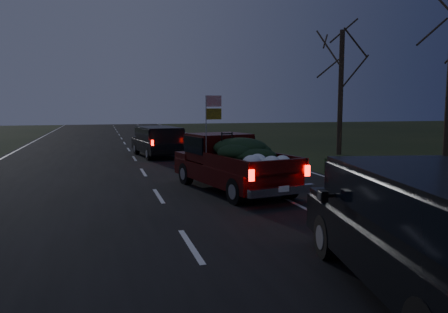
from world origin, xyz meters
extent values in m
plane|color=black|center=(0.00, 0.00, 0.00)|extent=(120.00, 120.00, 0.00)
cube|color=black|center=(0.00, 0.00, 0.01)|extent=(14.00, 120.00, 0.02)
cube|color=black|center=(7.80, 3.00, 0.30)|extent=(1.00, 10.00, 0.60)
cylinder|color=black|center=(11.50, 14.00, 3.50)|extent=(0.28, 0.28, 7.00)
cube|color=#3F0908|center=(2.44, 5.33, 0.61)|extent=(3.03, 5.39, 0.56)
cube|color=#3F0908|center=(2.26, 6.22, 1.37)|extent=(2.17, 1.98, 0.91)
cube|color=black|center=(2.26, 6.22, 1.47)|extent=(2.25, 1.90, 0.56)
cube|color=#3F0908|center=(2.71, 4.03, 0.91)|extent=(2.42, 3.17, 0.06)
ellipsoid|color=black|center=(2.66, 4.54, 1.37)|extent=(1.96, 2.12, 0.61)
cylinder|color=gray|center=(1.55, 5.14, 2.08)|extent=(0.03, 0.03, 2.03)
cube|color=red|center=(1.82, 5.20, 2.93)|extent=(0.52, 0.13, 0.35)
cube|color=gold|center=(1.82, 5.20, 2.52)|extent=(0.52, 0.13, 0.35)
cube|color=black|center=(1.33, 15.72, 0.60)|extent=(2.54, 4.87, 0.58)
cube|color=black|center=(1.36, 15.48, 1.26)|extent=(2.25, 3.60, 0.78)
cube|color=black|center=(1.36, 15.48, 1.34)|extent=(2.34, 3.52, 0.47)
cube|color=black|center=(2.90, -3.22, 0.69)|extent=(3.21, 5.67, 0.67)
cube|color=black|center=(2.84, -3.49, 1.45)|extent=(2.80, 4.22, 0.89)
cube|color=black|center=(2.84, -3.49, 1.53)|extent=(2.89, 4.13, 0.53)
cube|color=black|center=(1.82, -1.93, 1.31)|extent=(0.16, 0.26, 0.18)
camera|label=1|loc=(-1.63, -8.24, 2.77)|focal=35.00mm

